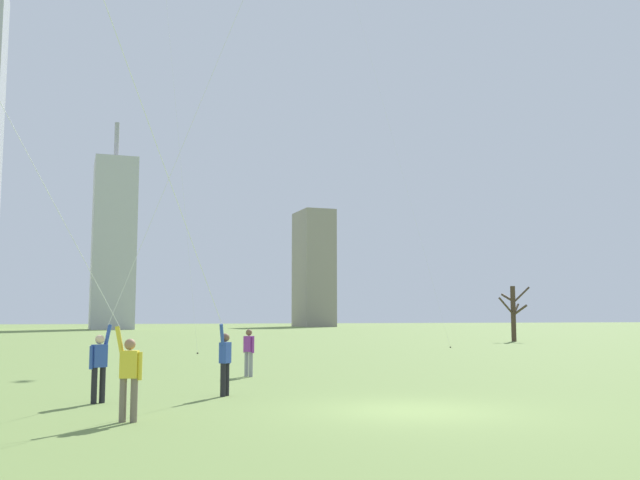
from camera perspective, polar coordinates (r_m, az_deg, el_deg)
The scene contains 9 objects.
ground_plane at distance 16.14m, azimuth 7.35°, elevation -13.43°, with size 400.00×400.00×0.00m, color olive.
kite_flyer_midfield_right_white at distance 18.78m, azimuth -13.08°, elevation 1.31°, with size 6.03×2.34×15.28m.
kite_flyer_midfield_left_red at distance 14.77m, azimuth -19.73°, elevation -0.57°, with size 5.90×0.87×11.33m.
kite_flyer_foreground_left_pink at distance 16.64m, azimuth -10.61°, elevation -0.97°, with size 6.98×10.21×13.18m.
bystander_strolling_midfield at distance 24.97m, azimuth -5.73°, elevation -8.78°, with size 0.34×0.46×1.62m.
distant_kite_low_near_trees_yellow at distance 56.88m, azimuth 3.14°, elevation 17.51°, with size 4.62×7.12×28.05m.
bare_tree_center at distance 62.01m, azimuth 15.25°, elevation -5.53°, with size 3.09×2.41×4.62m.
skyline_mid_tower_left at distance 149.97m, azimuth -0.50°, elevation -2.31°, with size 6.56×10.23×24.33m.
skyline_squat_block at distance 123.53m, azimuth -16.22°, elevation -0.29°, with size 6.85×9.35×34.92m.
Camera 1 is at (-7.21, -14.30, 2.05)m, focal length 39.93 mm.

